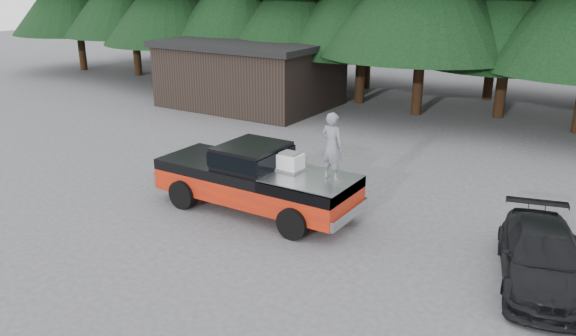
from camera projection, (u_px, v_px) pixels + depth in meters
The scene contains 7 objects.
ground at pixel (260, 224), 15.05m from camera, with size 120.00×120.00×0.00m, color #454547.
pickup_truck at pixel (256, 188), 15.75m from camera, with size 6.00×2.04×1.33m, color red, non-canonical shape.
truck_cab at pixel (252, 155), 15.49m from camera, with size 1.66×1.90×0.59m, color black.
air_compressor at pixel (290, 163), 15.11m from camera, with size 0.64×0.53×0.44m, color silver.
man_on_bed at pixel (332, 146), 14.27m from camera, with size 0.64×0.42×1.76m, color slate.
parked_car at pixel (542, 257), 11.99m from camera, with size 1.69×4.16×1.21m, color black.
utility_building at pixel (251, 73), 28.68m from camera, with size 8.40×6.40×3.30m.
Camera 1 is at (8.02, -11.22, 6.28)m, focal length 35.00 mm.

